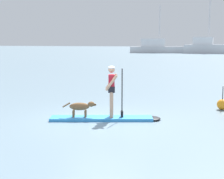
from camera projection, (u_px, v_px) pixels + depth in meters
The scene contains 7 objects.
ground_plane at pixel (101, 120), 11.55m from camera, with size 400.00×400.00×0.00m, color slate.
paddleboard at pixel (108, 118), 11.54m from camera, with size 3.67×1.91×0.10m.
person_paddler at pixel (112, 88), 11.40m from camera, with size 0.68×0.59×1.71m.
dog at pixel (81, 107), 11.49m from camera, with size 1.08×0.48×0.53m.
moored_boat_starboard at pixel (156, 48), 83.59m from camera, with size 13.03×5.21×11.35m.
moored_boat_far_starboard at pixel (206, 47), 79.61m from camera, with size 10.03×3.95×12.76m.
marker_buoy at pixel (222, 104), 13.26m from camera, with size 0.41×0.41×0.91m.
Camera 1 is at (4.36, -10.43, 2.58)m, focal length 55.29 mm.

